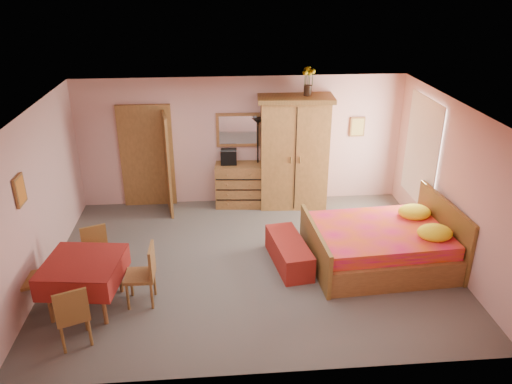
{
  "coord_description": "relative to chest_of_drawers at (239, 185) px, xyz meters",
  "views": [
    {
      "loc": [
        -0.53,
        -7.08,
        4.45
      ],
      "look_at": [
        0.1,
        0.3,
        1.15
      ],
      "focal_mm": 35.0,
      "sensor_mm": 36.0,
      "label": 1
    }
  ],
  "objects": [
    {
      "name": "picture_left",
      "position": [
        -3.14,
        -2.85,
        1.25
      ],
      "size": [
        0.04,
        0.32,
        0.42
      ],
      "primitive_type": "cube",
      "color": "orange",
      "rests_on": "wall_left"
    },
    {
      "name": "floor",
      "position": [
        0.08,
        -2.25,
        -0.45
      ],
      "size": [
        6.5,
        6.5,
        0.0
      ],
      "primitive_type": "plane",
      "color": "#646058",
      "rests_on": "ground"
    },
    {
      "name": "wall_left",
      "position": [
        -3.17,
        -2.25,
        0.85
      ],
      "size": [
        0.1,
        5.0,
        2.6
      ],
      "primitive_type": "cube",
      "color": "#D8A49D",
      "rests_on": "floor"
    },
    {
      "name": "chair_north",
      "position": [
        -2.32,
        -2.53,
        -0.02
      ],
      "size": [
        0.5,
        0.5,
        0.86
      ],
      "primitive_type": "cube",
      "rotation": [
        0.0,
        0.0,
        3.51
      ],
      "color": "#A76F38",
      "rests_on": "floor"
    },
    {
      "name": "wardrobe",
      "position": [
        1.1,
        -0.06,
        0.69
      ],
      "size": [
        1.49,
        0.84,
        2.27
      ],
      "primitive_type": "cube",
      "rotation": [
        0.0,
        0.0,
        -0.06
      ],
      "color": "#AE7A3B",
      "rests_on": "floor"
    },
    {
      "name": "window",
      "position": [
        3.29,
        -1.05,
        1.0
      ],
      "size": [
        0.08,
        1.4,
        1.95
      ],
      "primitive_type": "cube",
      "color": "white",
      "rests_on": "wall_right"
    },
    {
      "name": "sunflower_vase",
      "position": [
        1.32,
        -0.05,
        2.1
      ],
      "size": [
        0.23,
        0.23,
        0.55
      ],
      "primitive_type": "cube",
      "rotation": [
        0.0,
        0.0,
        -0.04
      ],
      "color": "gold",
      "rests_on": "wardrobe"
    },
    {
      "name": "picture_back",
      "position": [
        2.43,
        0.22,
        1.1
      ],
      "size": [
        0.3,
        0.04,
        0.4
      ],
      "primitive_type": "cube",
      "color": "#D8BF59",
      "rests_on": "wall_back"
    },
    {
      "name": "wall_front",
      "position": [
        0.08,
        -4.75,
        0.85
      ],
      "size": [
        6.5,
        0.1,
        2.6
      ],
      "primitive_type": "cube",
      "color": "#D8A49D",
      "rests_on": "floor"
    },
    {
      "name": "stereo",
      "position": [
        -0.2,
        0.05,
        0.6
      ],
      "size": [
        0.33,
        0.25,
        0.3
      ],
      "primitive_type": "cube",
      "rotation": [
        0.0,
        0.0,
        -0.05
      ],
      "color": "black",
      "rests_on": "chest_of_drawers"
    },
    {
      "name": "dining_table",
      "position": [
        -2.36,
        -3.22,
        -0.07
      ],
      "size": [
        1.16,
        1.16,
        0.76
      ],
      "primitive_type": "cube",
      "rotation": [
        0.0,
        0.0,
        -0.13
      ],
      "color": "maroon",
      "rests_on": "floor"
    },
    {
      "name": "wall_right",
      "position": [
        3.33,
        -2.25,
        0.85
      ],
      "size": [
        0.1,
        5.0,
        2.6
      ],
      "primitive_type": "cube",
      "color": "#D8A49D",
      "rests_on": "floor"
    },
    {
      "name": "chair_south",
      "position": [
        -2.36,
        -3.97,
        -0.0
      ],
      "size": [
        0.53,
        0.53,
        0.89
      ],
      "primitive_type": "cube",
      "rotation": [
        0.0,
        0.0,
        0.38
      ],
      "color": "olive",
      "rests_on": "floor"
    },
    {
      "name": "wall_mirror",
      "position": [
        -0.0,
        0.21,
        1.1
      ],
      "size": [
        0.87,
        0.07,
        0.68
      ],
      "primitive_type": "cube",
      "rotation": [
        0.0,
        0.0,
        -0.03
      ],
      "color": "white",
      "rests_on": "wall_back"
    },
    {
      "name": "floor_lamp",
      "position": [
        0.39,
        0.07,
        0.46
      ],
      "size": [
        0.25,
        0.25,
        1.81
      ],
      "primitive_type": "cube",
      "rotation": [
        0.0,
        0.0,
        0.09
      ],
      "color": "black",
      "rests_on": "floor"
    },
    {
      "name": "bed",
      "position": [
        2.16,
        -2.43,
        0.08
      ],
      "size": [
        2.37,
        1.92,
        1.05
      ],
      "primitive_type": "cube",
      "rotation": [
        0.0,
        0.0,
        0.06
      ],
      "color": "#DB155A",
      "rests_on": "floor"
    },
    {
      "name": "chair_west",
      "position": [
        -3.12,
        -3.18,
        0.02
      ],
      "size": [
        0.56,
        0.56,
        0.95
      ],
      "primitive_type": "cube",
      "rotation": [
        0.0,
        0.0,
        -1.2
      ],
      "color": "#AD773A",
      "rests_on": "floor"
    },
    {
      "name": "chair_east",
      "position": [
        -1.6,
        -3.18,
        0.01
      ],
      "size": [
        0.42,
        0.42,
        0.92
      ],
      "primitive_type": "cube",
      "rotation": [
        0.0,
        0.0,
        1.56
      ],
      "color": "brown",
      "rests_on": "floor"
    },
    {
      "name": "doorway",
      "position": [
        -1.82,
        0.22,
        0.58
      ],
      "size": [
        1.06,
        0.12,
        2.15
      ],
      "primitive_type": "cube",
      "color": "#9E6B35",
      "rests_on": "floor"
    },
    {
      "name": "bench",
      "position": [
        0.69,
        -2.33,
        -0.23
      ],
      "size": [
        0.66,
        1.34,
        0.43
      ],
      "primitive_type": "cube",
      "rotation": [
        0.0,
        0.0,
        0.15
      ],
      "color": "maroon",
      "rests_on": "floor"
    },
    {
      "name": "ceiling",
      "position": [
        0.08,
        -2.25,
        2.15
      ],
      "size": [
        6.5,
        6.5,
        0.0
      ],
      "primitive_type": "plane",
      "rotation": [
        3.14,
        0.0,
        0.0
      ],
      "color": "brown",
      "rests_on": "wall_back"
    },
    {
      "name": "chest_of_drawers",
      "position": [
        0.0,
        0.0,
        0.0
      ],
      "size": [
        0.99,
        0.55,
        0.9
      ],
      "primitive_type": "cube",
      "rotation": [
        0.0,
        0.0,
        -0.08
      ],
      "color": "olive",
      "rests_on": "floor"
    },
    {
      "name": "wall_back",
      "position": [
        0.08,
        0.25,
        0.85
      ],
      "size": [
        6.5,
        0.1,
        2.6
      ],
      "primitive_type": "cube",
      "color": "#D8A49D",
      "rests_on": "floor"
    }
  ]
}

